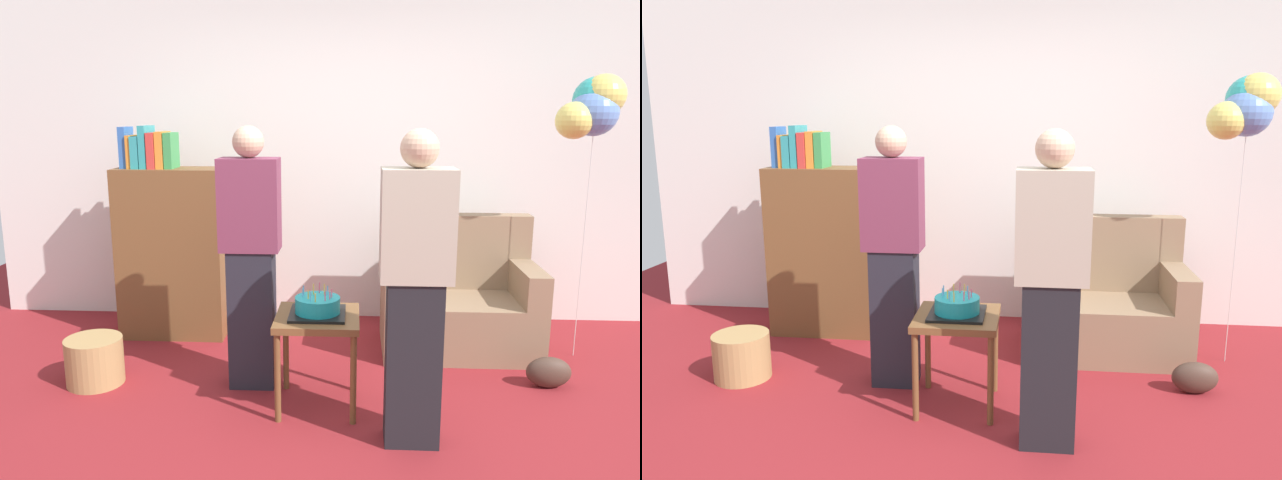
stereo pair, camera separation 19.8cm
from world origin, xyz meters
TOP-DOWN VIEW (x-y plane):
  - ground_plane at (0.00, 0.00)m, footprint 8.00×8.00m
  - wall_back at (0.00, 2.05)m, footprint 6.00×0.10m
  - couch at (0.79, 1.36)m, footprint 1.10×0.70m
  - bookshelf at (-1.37, 1.50)m, footprint 0.80×0.36m
  - side_table at (-0.18, 0.37)m, footprint 0.48×0.48m
  - birthday_cake at (-0.18, 0.37)m, footprint 0.32×0.32m
  - person_blowing_candles at (-0.60, 0.64)m, footprint 0.36×0.22m
  - person_holding_cake at (0.34, -0.00)m, footprint 0.36×0.22m
  - wicker_basket at (-1.62, 0.59)m, footprint 0.36×0.36m
  - handbag at (1.26, 0.69)m, footprint 0.28×0.14m
  - balloon_bunch at (1.61, 1.26)m, footprint 0.46×0.36m

SIDE VIEW (x-z plane):
  - ground_plane at x=0.00m, z-range 0.00..0.00m
  - handbag at x=1.26m, z-range 0.00..0.20m
  - wicker_basket at x=-1.62m, z-range 0.00..0.30m
  - couch at x=0.79m, z-range -0.14..0.82m
  - side_table at x=-0.18m, z-range 0.20..0.76m
  - birthday_cake at x=-0.18m, z-range 0.53..0.70m
  - bookshelf at x=-1.37m, z-range -0.11..1.50m
  - person_blowing_candles at x=-0.60m, z-range 0.02..1.65m
  - person_holding_cake at x=0.34m, z-range 0.02..1.65m
  - wall_back at x=0.00m, z-range 0.00..2.70m
  - balloon_bunch at x=1.61m, z-range 0.77..2.73m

